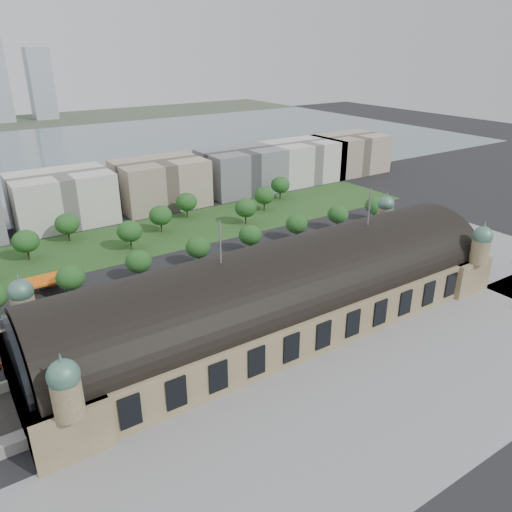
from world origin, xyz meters
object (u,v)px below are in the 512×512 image
traffic_car_2 (15,344)px  parked_car_3 (52,346)px  traffic_car_6 (343,241)px  parked_car_4 (147,325)px  traffic_car_4 (218,277)px  bus_east (313,257)px  bus_west (165,301)px  bus_mid (271,268)px  parked_car_5 (155,323)px  petrol_station (46,281)px  parked_car_2 (100,339)px  traffic_car_3 (171,281)px  traffic_car_5 (258,256)px  parked_car_0 (33,360)px  parked_car_6 (112,335)px

traffic_car_2 → parked_car_3: traffic_car_2 is taller
traffic_car_6 → parked_car_4: (-97.23, -17.85, -0.14)m
traffic_car_4 → parked_car_4: 38.63m
bus_east → bus_west: bearing=96.3°
bus_mid → bus_west: bearing=97.2°
traffic_car_4 → parked_car_5: parked_car_5 is taller
bus_west → bus_east: size_ratio=1.18×
petrol_station → parked_car_3: (-7.54, -40.28, -2.19)m
parked_car_4 → parked_car_5: bearing=68.6°
traffic_car_6 → parked_car_2: 113.13m
traffic_car_6 → traffic_car_3: bearing=-94.7°
traffic_car_2 → traffic_car_4: bearing=91.6°
traffic_car_4 → parked_car_4: parked_car_4 is taller
traffic_car_5 → parked_car_4: size_ratio=1.02×
traffic_car_4 → bus_west: size_ratio=0.29×
parked_car_0 → parked_car_3: parked_car_3 is taller
petrol_station → parked_car_4: size_ratio=3.60×
bus_east → parked_car_5: bearing=103.5°
parked_car_0 → bus_west: bearing=78.4°
traffic_car_6 → bus_east: (-22.59, -6.85, 0.76)m
traffic_car_6 → parked_car_5: size_ratio=1.15×
parked_car_4 → parked_car_6: (-10.88, 0.00, 0.08)m
traffic_car_5 → traffic_car_6: bearing=-96.4°
parked_car_5 → parked_car_2: bearing=-111.3°
traffic_car_4 → parked_car_3: 62.87m
parked_car_6 → bus_mid: bearing=77.1°
traffic_car_2 → traffic_car_4: (70.10, 6.30, -0.16)m
petrol_station → bus_mid: (73.30, -33.77, -1.11)m
traffic_car_2 → parked_car_2: (20.89, -10.64, -0.05)m
traffic_car_2 → parked_car_0: bearing=9.9°
bus_west → parked_car_5: bearing=139.8°
petrol_station → parked_car_2: (4.77, -44.28, -2.19)m
traffic_car_6 → parked_car_5: traffic_car_6 is taller
parked_car_0 → parked_car_6: parked_car_6 is taller
traffic_car_3 → bus_west: bearing=145.4°
traffic_car_3 → parked_car_4: 30.49m
bus_west → bus_east: bus_west is taller
traffic_car_4 → parked_car_2: size_ratio=0.72×
parked_car_4 → parked_car_6: bearing=-111.4°
bus_west → bus_east: 64.46m
traffic_car_5 → parked_car_3: size_ratio=0.89×
parked_car_6 → bus_east: (85.52, 11.00, 0.82)m
traffic_car_6 → parked_car_6: (-108.11, -17.85, -0.06)m
parked_car_6 → parked_car_5: bearing=67.9°
petrol_station → parked_car_3: size_ratio=3.15×
traffic_car_5 → parked_car_3: (-84.65, -20.85, 0.10)m
traffic_car_4 → bus_west: bearing=-68.3°
traffic_car_2 → traffic_car_5: 94.31m
bus_west → bus_east: bearing=-89.1°
traffic_car_3 → traffic_car_5: size_ratio=1.16×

